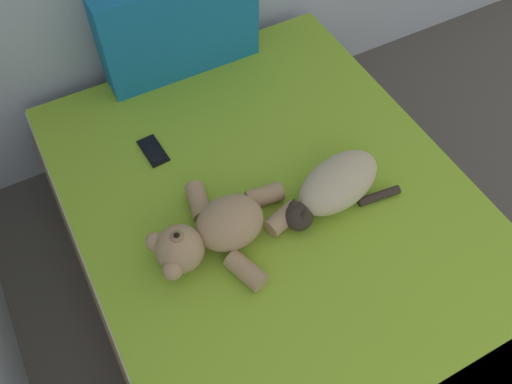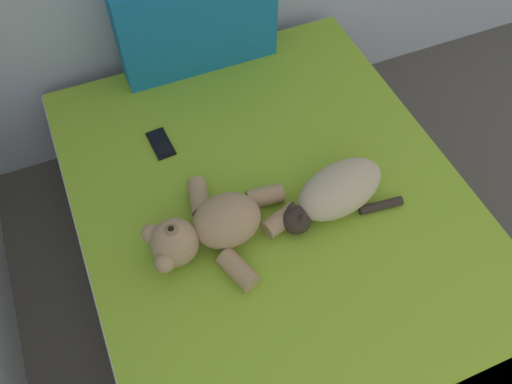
% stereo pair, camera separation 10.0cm
% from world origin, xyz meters
% --- Properties ---
extents(bed, '(1.41, 2.01, 0.50)m').
position_xyz_m(bed, '(1.05, 3.19, 0.25)').
color(bed, olive).
rests_on(bed, ground_plane).
extents(patterned_cushion, '(0.65, 0.15, 0.43)m').
position_xyz_m(patterned_cushion, '(1.05, 4.09, 0.71)').
color(patterned_cushion, '#1972AD').
rests_on(patterned_cushion, bed).
extents(cat, '(0.44, 0.26, 0.15)m').
position_xyz_m(cat, '(1.24, 3.20, 0.57)').
color(cat, '#C6B293').
rests_on(cat, bed).
extents(teddy_bear, '(0.53, 0.47, 0.17)m').
position_xyz_m(teddy_bear, '(0.80, 3.23, 0.57)').
color(teddy_bear, tan).
rests_on(teddy_bear, bed).
extents(cell_phone, '(0.08, 0.15, 0.01)m').
position_xyz_m(cell_phone, '(0.75, 3.71, 0.50)').
color(cell_phone, black).
rests_on(cell_phone, bed).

